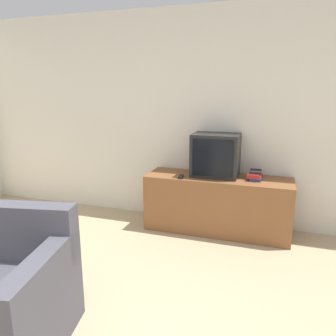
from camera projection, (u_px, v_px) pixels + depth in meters
The scene contains 5 objects.
wall_back at pixel (185, 118), 4.08m from camera, with size 9.00×0.06×2.60m.
tv_stand at pixel (217, 204), 3.87m from camera, with size 1.68×0.51×0.66m.
television at pixel (216, 155), 3.80m from camera, with size 0.53×0.40×0.49m.
book_stack at pixel (255, 175), 3.68m from camera, with size 0.17×0.22×0.11m.
remote_on_stand at pixel (181, 177), 3.77m from camera, with size 0.07×0.15×0.02m.
Camera 1 is at (1.09, -0.94, 1.66)m, focal length 35.00 mm.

